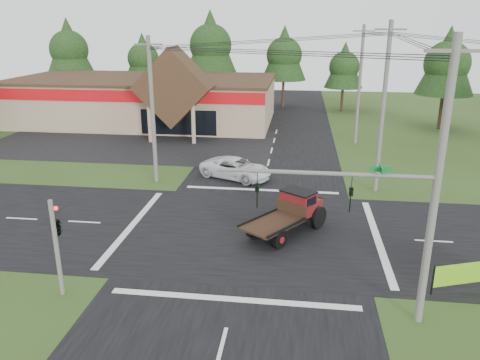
# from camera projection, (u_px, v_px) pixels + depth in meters

# --- Properties ---
(ground) EXTENTS (120.00, 120.00, 0.00)m
(ground) POSITION_uv_depth(u_px,v_px,m) (251.00, 231.00, 26.62)
(ground) COLOR #2F4016
(ground) RESTS_ON ground
(road_ns) EXTENTS (12.00, 120.00, 0.02)m
(road_ns) POSITION_uv_depth(u_px,v_px,m) (251.00, 231.00, 26.62)
(road_ns) COLOR black
(road_ns) RESTS_ON ground
(road_ew) EXTENTS (120.00, 12.00, 0.02)m
(road_ew) POSITION_uv_depth(u_px,v_px,m) (251.00, 231.00, 26.62)
(road_ew) COLOR black
(road_ew) RESTS_ON ground
(parking_apron) EXTENTS (28.00, 14.00, 0.02)m
(parking_apron) POSITION_uv_depth(u_px,v_px,m) (131.00, 143.00, 46.19)
(parking_apron) COLOR black
(parking_apron) RESTS_ON ground
(cvs_building) EXTENTS (30.40, 18.20, 9.19)m
(cvs_building) POSITION_uv_depth(u_px,v_px,m) (146.00, 99.00, 55.46)
(cvs_building) COLOR tan
(cvs_building) RESTS_ON ground
(traffic_signal_mast) EXTENTS (8.12, 0.24, 7.00)m
(traffic_signal_mast) POSITION_uv_depth(u_px,v_px,m) (385.00, 216.00, 17.46)
(traffic_signal_mast) COLOR #595651
(traffic_signal_mast) RESTS_ON ground
(traffic_signal_corner) EXTENTS (0.53, 2.48, 4.40)m
(traffic_signal_corner) POSITION_uv_depth(u_px,v_px,m) (55.00, 218.00, 19.54)
(traffic_signal_corner) COLOR #595651
(traffic_signal_corner) RESTS_ON ground
(utility_pole_nr) EXTENTS (2.00, 0.30, 11.00)m
(utility_pole_nr) POSITION_uv_depth(u_px,v_px,m) (436.00, 187.00, 16.86)
(utility_pole_nr) COLOR #595651
(utility_pole_nr) RESTS_ON ground
(utility_pole_nw) EXTENTS (2.00, 0.30, 10.50)m
(utility_pole_nw) POSITION_uv_depth(u_px,v_px,m) (152.00, 110.00, 33.41)
(utility_pole_nw) COLOR #595651
(utility_pole_nw) RESTS_ON ground
(utility_pole_ne) EXTENTS (2.00, 0.30, 11.50)m
(utility_pole_ne) POSITION_uv_depth(u_px,v_px,m) (383.00, 108.00, 31.30)
(utility_pole_ne) COLOR #595651
(utility_pole_ne) RESTS_ON ground
(utility_pole_n) EXTENTS (2.00, 0.30, 11.20)m
(utility_pole_n) POSITION_uv_depth(u_px,v_px,m) (359.00, 84.00, 44.51)
(utility_pole_n) COLOR #595651
(utility_pole_n) RESTS_ON ground
(tree_row_a) EXTENTS (6.72, 6.72, 12.12)m
(tree_row_a) POSITION_uv_depth(u_px,v_px,m) (69.00, 48.00, 65.34)
(tree_row_a) COLOR #332316
(tree_row_a) RESTS_ON ground
(tree_row_b) EXTENTS (5.60, 5.60, 10.10)m
(tree_row_b) POSITION_uv_depth(u_px,v_px,m) (143.00, 57.00, 66.43)
(tree_row_b) COLOR #332316
(tree_row_b) RESTS_ON ground
(tree_row_c) EXTENTS (7.28, 7.28, 13.13)m
(tree_row_c) POSITION_uv_depth(u_px,v_px,m) (211.00, 43.00, 63.62)
(tree_row_c) COLOR #332316
(tree_row_c) RESTS_ON ground
(tree_row_d) EXTENTS (6.16, 6.16, 11.11)m
(tree_row_d) POSITION_uv_depth(u_px,v_px,m) (284.00, 53.00, 63.77)
(tree_row_d) COLOR #332316
(tree_row_d) RESTS_ON ground
(tree_row_e) EXTENTS (5.04, 5.04, 9.09)m
(tree_row_e) POSITION_uv_depth(u_px,v_px,m) (344.00, 65.00, 61.34)
(tree_row_e) COLOR #332316
(tree_row_e) RESTS_ON ground
(tree_side_ne) EXTENTS (6.16, 6.16, 11.11)m
(tree_side_ne) POSITION_uv_depth(u_px,v_px,m) (447.00, 61.00, 50.29)
(tree_side_ne) COLOR #332316
(tree_side_ne) RESTS_ON ground
(antique_flatbed_truck) EXTENTS (4.97, 5.75, 2.32)m
(antique_flatbed_truck) POSITION_uv_depth(u_px,v_px,m) (286.00, 215.00, 25.99)
(antique_flatbed_truck) COLOR #5B140D
(antique_flatbed_truck) RESTS_ON ground
(roadside_banner) EXTENTS (3.91, 1.52, 1.41)m
(roadside_banner) POSITION_uv_depth(u_px,v_px,m) (473.00, 275.00, 20.61)
(roadside_banner) COLOR #6DB618
(roadside_banner) RESTS_ON ground
(white_pickup) EXTENTS (6.09, 4.56, 1.54)m
(white_pickup) POSITION_uv_depth(u_px,v_px,m) (236.00, 168.00, 35.64)
(white_pickup) COLOR white
(white_pickup) RESTS_ON ground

